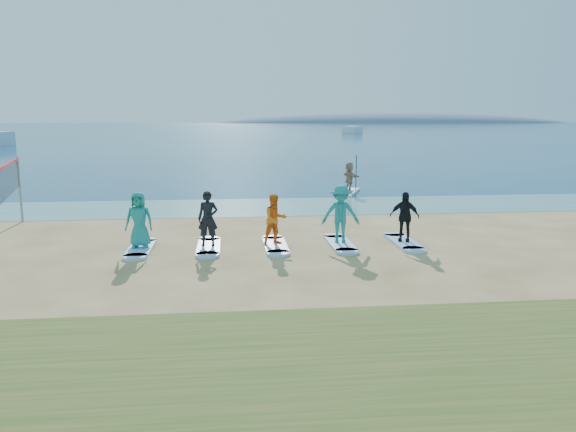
{
  "coord_description": "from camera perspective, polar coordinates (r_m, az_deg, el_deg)",
  "views": [
    {
      "loc": [
        -1.61,
        -14.21,
        4.02
      ],
      "look_at": [
        0.14,
        2.0,
        1.1
      ],
      "focal_mm": 35.0,
      "sensor_mm": 36.0,
      "label": 1
    }
  ],
  "objects": [
    {
      "name": "surfboard_0",
      "position": [
        17.63,
        -14.76,
        -3.22
      ],
      "size": [
        0.7,
        2.2,
        0.09
      ],
      "primitive_type": "cube",
      "color": "#A4C7FF",
      "rests_on": "ground"
    },
    {
      "name": "boat_offshore_b",
      "position": [
        129.55,
        6.52,
        8.32
      ],
      "size": [
        3.84,
        5.9,
        1.69
      ],
      "primitive_type": "cube",
      "rotation": [
        0.0,
        0.0,
        0.32
      ],
      "color": "silver",
      "rests_on": "ground"
    },
    {
      "name": "surfboard_1",
      "position": [
        17.43,
        -8.06,
        -3.13
      ],
      "size": [
        0.7,
        2.2,
        0.09
      ],
      "primitive_type": "cube",
      "color": "#A4C7FF",
      "rests_on": "ground"
    },
    {
      "name": "student_3",
      "position": [
        17.58,
        5.37,
        0.21
      ],
      "size": [
        1.25,
        0.83,
        1.81
      ],
      "primitive_type": "imported",
      "rotation": [
        0.0,
        0.0,
        -0.14
      ],
      "color": "teal",
      "rests_on": "surfboard_3"
    },
    {
      "name": "surfboard_2",
      "position": [
        17.48,
        -1.31,
        -2.99
      ],
      "size": [
        0.7,
        2.2,
        0.09
      ],
      "primitive_type": "cube",
      "color": "#A4C7FF",
      "rests_on": "ground"
    },
    {
      "name": "ground",
      "position": [
        14.85,
        0.3,
        -5.55
      ],
      "size": [
        600.0,
        600.0,
        0.0
      ],
      "primitive_type": "plane",
      "color": "tan",
      "rests_on": "ground"
    },
    {
      "name": "surfboard_4",
      "position": [
        18.28,
        11.65,
        -2.62
      ],
      "size": [
        0.7,
        2.2,
        0.09
      ],
      "primitive_type": "cube",
      "color": "#A4C7FF",
      "rests_on": "ground"
    },
    {
      "name": "student_0",
      "position": [
        17.45,
        -14.89,
        -0.37
      ],
      "size": [
        0.89,
        0.64,
        1.69
      ],
      "primitive_type": "imported",
      "rotation": [
        0.0,
        0.0,
        -0.13
      ],
      "color": "teal",
      "rests_on": "surfboard_0"
    },
    {
      "name": "student_4",
      "position": [
        18.12,
        11.74,
        -0.05
      ],
      "size": [
        1.0,
        0.74,
        1.57
      ],
      "primitive_type": "imported",
      "rotation": [
        0.0,
        0.0,
        -0.43
      ],
      "color": "black",
      "rests_on": "surfboard_4"
    },
    {
      "name": "student_2",
      "position": [
        17.31,
        -1.32,
        -0.33
      ],
      "size": [
        0.91,
        0.8,
        1.56
      ],
      "primitive_type": "imported",
      "rotation": [
        0.0,
        0.0,
        0.33
      ],
      "color": "orange",
      "rests_on": "surfboard_2"
    },
    {
      "name": "ocean",
      "position": [
        174.26,
        -5.68,
        8.79
      ],
      "size": [
        600.0,
        600.0,
        0.0
      ],
      "primitive_type": "plane",
      "color": "navy",
      "rests_on": "ground"
    },
    {
      "name": "surfboard_3",
      "position": [
        17.77,
        5.32,
        -2.82
      ],
      "size": [
        0.7,
        2.2,
        0.09
      ],
      "primitive_type": "cube",
      "color": "#A4C7FF",
      "rests_on": "ground"
    },
    {
      "name": "volleyball_net",
      "position": [
        19.16,
        -27.14,
        2.7
      ],
      "size": [
        2.13,
        8.86,
        2.5
      ],
      "rotation": [
        0.0,
        0.0,
        0.23
      ],
      "color": "gray",
      "rests_on": "ground"
    },
    {
      "name": "shallow_water",
      "position": [
        25.08,
        -2.39,
        0.94
      ],
      "size": [
        600.0,
        600.0,
        0.0
      ],
      "primitive_type": "plane",
      "color": "teal",
      "rests_on": "ground"
    },
    {
      "name": "island_ridge",
      "position": [
        328.75,
        11.1,
        9.27
      ],
      "size": [
        220.0,
        56.0,
        18.0
      ],
      "primitive_type": "ellipsoid",
      "color": "slate",
      "rests_on": "ground"
    },
    {
      "name": "student_1",
      "position": [
        17.25,
        -8.13,
        -0.26
      ],
      "size": [
        0.66,
        0.47,
        1.68
      ],
      "primitive_type": "imported",
      "rotation": [
        0.0,
        0.0,
        -0.12
      ],
      "color": "black",
      "rests_on": "surfboard_1"
    },
    {
      "name": "paddleboard",
      "position": [
        29.63,
        6.23,
        2.42
      ],
      "size": [
        1.74,
        3.05,
        0.12
      ],
      "primitive_type": "cube",
      "rotation": [
        0.0,
        0.0,
        -0.37
      ],
      "color": "silver",
      "rests_on": "ground"
    },
    {
      "name": "paddleboarder",
      "position": [
        29.53,
        6.26,
        3.99
      ],
      "size": [
        0.85,
        1.48,
        1.52
      ],
      "primitive_type": "imported",
      "rotation": [
        0.0,
        0.0,
        1.87
      ],
      "color": "tan",
      "rests_on": "paddleboard"
    }
  ]
}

